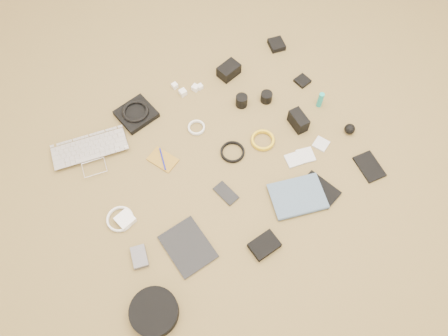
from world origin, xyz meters
TOP-DOWN VIEW (x-y plane):
  - laptop at (-0.52, 0.38)m, footprint 0.42×0.34m
  - headphone_pouch at (-0.21, 0.49)m, footprint 0.20×0.19m
  - headphones at (-0.21, 0.49)m, footprint 0.14×0.14m
  - charger_a at (0.05, 0.53)m, footprint 0.03×0.03m
  - charger_b at (0.16, 0.45)m, footprint 0.03×0.03m
  - charger_c at (0.13, 0.46)m, footprint 0.04×0.04m
  - charger_d at (0.06, 0.47)m, footprint 0.03×0.03m
  - dslr_camera at (0.34, 0.44)m, footprint 0.13×0.10m
  - lens_pouch at (0.68, 0.46)m, footprint 0.10×0.11m
  - notebook_olive at (-0.24, 0.18)m, footprint 0.13×0.16m
  - pen_blue at (-0.24, 0.18)m, footprint 0.05×0.12m
  - cable_white_a at (0.00, 0.24)m, footprint 0.11×0.11m
  - lens_a at (0.28, 0.24)m, footprint 0.06×0.06m
  - lens_b at (0.40, 0.19)m, footprint 0.08×0.08m
  - card_reader at (0.64, 0.17)m, footprint 0.08×0.08m
  - power_brick at (-0.54, 0.00)m, footprint 0.09×0.09m
  - cable_white_b at (-0.56, 0.02)m, footprint 0.15×0.15m
  - cable_black at (0.07, 0.02)m, footprint 0.12×0.12m
  - cable_yellow at (0.23, -0.01)m, footprint 0.13×0.13m
  - flash at (0.44, -0.03)m, footprint 0.07×0.12m
  - lens_cleaner at (0.61, 0.00)m, footprint 0.03×0.03m
  - battery_charger at (-0.57, -0.18)m, footprint 0.09×0.11m
  - tablet at (-0.37, -0.26)m, footprint 0.18×0.23m
  - phone at (-0.08, -0.14)m, footprint 0.08×0.13m
  - filter_case_left at (0.30, -0.18)m, footprint 0.09×0.09m
  - filter_case_mid at (0.36, -0.20)m, footprint 0.10×0.10m
  - filter_case_right at (0.47, -0.19)m, footprint 0.09×0.09m
  - air_blower at (0.63, -0.21)m, footprint 0.07×0.07m
  - headphone_case at (-0.63, -0.43)m, footprint 0.23×0.23m
  - drive_case at (-0.09, -0.45)m, footprint 0.13×0.09m
  - paperback at (0.15, -0.44)m, footprint 0.30×0.26m
  - notebook_black_a at (0.30, -0.38)m, footprint 0.15×0.20m
  - notebook_black_b at (0.58, -0.42)m, footprint 0.13×0.17m

SIDE VIEW (x-z plane):
  - notebook_olive at x=-0.24m, z-range 0.00..0.01m
  - phone at x=-0.08m, z-range 0.00..0.01m
  - filter_case_right at x=0.47m, z-range 0.00..0.01m
  - filter_case_left at x=0.30m, z-range 0.00..0.01m
  - tablet at x=-0.37m, z-range 0.00..0.01m
  - cable_white_a at x=0.00m, z-range 0.00..0.01m
  - cable_white_b at x=-0.56m, z-range 0.00..0.01m
  - cable_black at x=0.07m, z-range 0.00..0.01m
  - filter_case_mid at x=0.36m, z-range 0.00..0.01m
  - notebook_black_b at x=0.58m, z-range 0.00..0.01m
  - notebook_black_a at x=0.30m, z-range 0.00..0.01m
  - cable_yellow at x=0.23m, z-range 0.00..0.01m
  - card_reader at x=0.64m, z-range 0.00..0.02m
  - pen_blue at x=-0.24m, z-range 0.01..0.02m
  - paperback at x=0.15m, z-range 0.00..0.02m
  - charger_b at x=0.16m, z-range 0.00..0.02m
  - charger_a at x=0.05m, z-range 0.00..0.03m
  - battery_charger at x=-0.57m, z-range 0.00..0.03m
  - laptop at x=-0.52m, z-range 0.00..0.03m
  - charger_c at x=0.13m, z-range 0.00..0.03m
  - headphone_pouch at x=-0.21m, z-range 0.00..0.03m
  - drive_case at x=-0.09m, z-range 0.00..0.03m
  - charger_d at x=0.06m, z-range 0.00..0.03m
  - power_brick at x=-0.54m, z-range 0.00..0.03m
  - lens_pouch at x=0.68m, z-range 0.00..0.03m
  - air_blower at x=0.63m, z-range 0.00..0.05m
  - headphone_case at x=-0.63m, z-range 0.00..0.06m
  - lens_b at x=0.40m, z-range 0.00..0.06m
  - lens_a at x=0.28m, z-range 0.00..0.07m
  - dslr_camera at x=0.34m, z-range 0.00..0.07m
  - headphones at x=-0.21m, z-range 0.03..0.05m
  - flash at x=0.44m, z-range 0.00..0.08m
  - lens_cleaner at x=0.61m, z-range 0.00..0.10m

